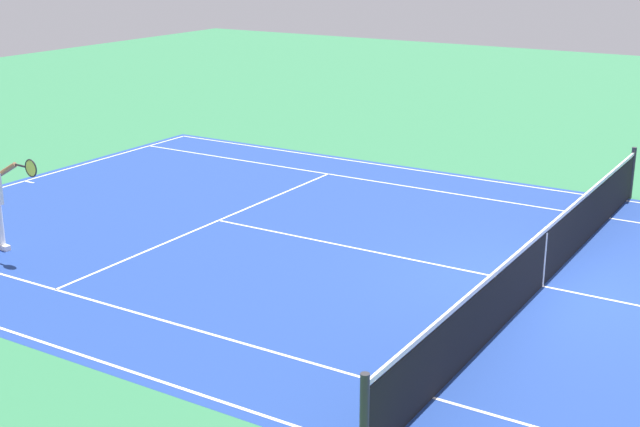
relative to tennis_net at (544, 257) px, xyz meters
The scene contains 4 objects.
ground_plane 0.49m from the tennis_net, ahead, with size 60.00×60.00×0.00m, color #2D7247.
court_slab 0.49m from the tennis_net, ahead, with size 24.20×11.40×0.00m, color navy.
court_line_markings 0.49m from the tennis_net, ahead, with size 23.85×11.05×0.01m.
tennis_net is the anchor object (origin of this frame).
Camera 1 is at (-3.72, 12.71, 5.22)m, focal length 49.20 mm.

